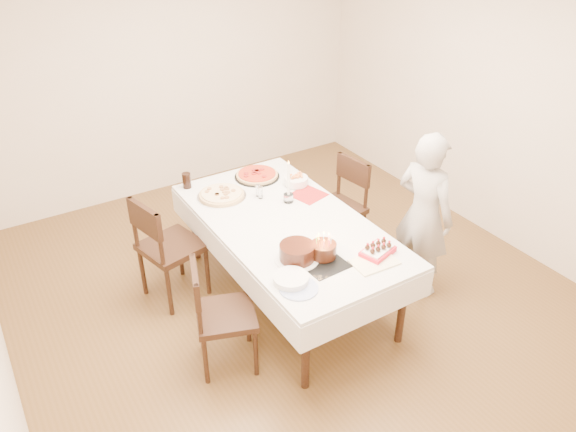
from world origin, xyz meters
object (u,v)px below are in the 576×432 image
chair_left_dessert (226,315)px  person (424,215)px  strawberry_box (378,251)px  cola_glass (187,181)px  chair_left_savory (172,247)px  pizza_white (222,195)px  chair_right_savory (336,209)px  dining_table (288,260)px  pasta_bowl (296,181)px  taper_candle (288,181)px  birthday_cake (324,246)px  layer_cake (297,252)px  pizza_pepperoni (257,175)px

chair_left_dessert → person: bearing=-162.4°
strawberry_box → cola_glass: bearing=114.6°
chair_left_savory → pizza_white: bearing=179.4°
pizza_white → strawberry_box: size_ratio=1.66×
chair_left_savory → chair_right_savory: bearing=159.2°
dining_table → chair_left_dessert: chair_left_dessert is taller
pasta_bowl → taper_candle: (-0.22, -0.22, 0.15)m
chair_left_savory → chair_left_dessert: 0.96m
pasta_bowl → birthday_cake: 1.14m
chair_left_savory → taper_candle: (0.99, -0.26, 0.45)m
taper_candle → birthday_cake: (-0.22, -0.83, -0.10)m
pasta_bowl → cola_glass: 0.98m
chair_left_dessert → pizza_white: bearing=-96.1°
chair_left_dessert → strawberry_box: size_ratio=3.48×
pasta_bowl → layer_cake: bearing=-122.2°
pizza_white → cola_glass: cola_glass is taller
birthday_cake → chair_right_savory: bearing=48.7°
chair_left_dessert → pasta_bowl: bearing=-122.5°
chair_right_savory → person: bearing=-78.7°
cola_glass → taper_candle: bearing=-47.5°
chair_right_savory → strawberry_box: 1.18m
chair_left_dessert → layer_cake: (0.57, -0.05, 0.37)m
chair_left_dessert → chair_left_savory: bearing=-69.2°
dining_table → birthday_cake: (-0.04, -0.55, 0.47)m
chair_right_savory → strawberry_box: size_ratio=3.66×
pizza_pepperoni → pasta_bowl: (0.23, -0.32, 0.02)m
layer_cake → chair_right_savory: bearing=40.2°
birthday_cake → taper_candle: bearing=75.4°
pizza_pepperoni → strawberry_box: size_ratio=1.62×
chair_left_savory → taper_candle: size_ratio=2.51×
pizza_white → pasta_bowl: 0.69m
pizza_pepperoni → birthday_cake: bearing=-98.7°
person → pasta_bowl: person is taller
layer_cake → pizza_white: bearing=92.7°
strawberry_box → pasta_bowl: bearing=86.5°
layer_cake → chair_left_savory: bearing=120.5°
chair_right_savory → chair_left_savory: 1.56m
person → pizza_white: person is taller
chair_left_dessert → cola_glass: size_ratio=6.35×
pizza_white → strawberry_box: strawberry_box is taller
chair_left_dessert → cola_glass: 1.49m
pasta_bowl → strawberry_box: bearing=-93.5°
chair_right_savory → chair_left_dessert: chair_right_savory is taller
chair_left_dessert → birthday_cake: 0.86m
layer_cake → strawberry_box: 0.60m
person → layer_cake: person is taller
pizza_pepperoni → chair_right_savory: bearing=-41.0°
chair_right_savory → strawberry_box: chair_right_savory is taller
pizza_white → dining_table: bearing=-67.4°
chair_left_savory → pizza_pepperoni: chair_left_savory is taller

